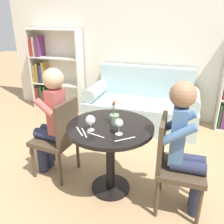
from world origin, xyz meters
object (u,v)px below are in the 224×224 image
(bookshelf_left, at_px, (52,74))
(person_right, at_px, (186,145))
(chair_right, at_px, (173,161))
(wine_glass_right, at_px, (119,124))
(couch, at_px, (142,107))
(flower_vase, at_px, (114,117))
(wine_glass_left, at_px, (90,121))
(chair_left, at_px, (59,135))
(person_left, at_px, (51,119))

(bookshelf_left, xyz_separation_m, person_right, (2.48, -1.99, 0.00))
(chair_right, bearing_deg, wine_glass_right, 99.69)
(couch, relative_size, flower_vase, 7.14)
(bookshelf_left, relative_size, wine_glass_left, 10.20)
(bookshelf_left, xyz_separation_m, chair_left, (1.18, -1.87, -0.17))
(bookshelf_left, relative_size, chair_left, 1.64)
(person_right, xyz_separation_m, flower_vase, (-0.67, 0.11, 0.13))
(bookshelf_left, distance_m, flower_vase, 2.61)
(couch, xyz_separation_m, person_right, (0.69, -1.72, 0.36))
(wine_glass_left, relative_size, flower_vase, 0.59)
(chair_left, relative_size, person_left, 0.73)
(wine_glass_left, bearing_deg, wine_glass_right, 0.47)
(chair_left, height_order, wine_glass_left, chair_left)
(chair_right, xyz_separation_m, flower_vase, (-0.59, 0.11, 0.31))
(wine_glass_left, relative_size, wine_glass_right, 1.00)
(chair_right, height_order, flower_vase, flower_vase)
(chair_left, relative_size, person_right, 0.73)
(chair_left, relative_size, wine_glass_right, 6.21)
(chair_right, distance_m, person_left, 1.32)
(wine_glass_left, bearing_deg, person_left, 156.88)
(bookshelf_left, xyz_separation_m, chair_right, (2.39, -1.99, -0.17))
(person_right, bearing_deg, wine_glass_right, 98.32)
(chair_left, relative_size, wine_glass_left, 6.21)
(chair_right, relative_size, flower_vase, 3.65)
(person_right, bearing_deg, couch, 21.27)
(person_right, bearing_deg, chair_left, 83.76)
(chair_right, bearing_deg, person_right, -89.52)
(wine_glass_left, xyz_separation_m, wine_glass_right, (0.26, 0.00, 0.01))
(couch, xyz_separation_m, chair_right, (0.61, -1.72, 0.18))
(bookshelf_left, height_order, wine_glass_left, bookshelf_left)
(person_left, relative_size, wine_glass_right, 8.49)
(chair_left, xyz_separation_m, wine_glass_left, (0.47, -0.22, 0.34))
(couch, bearing_deg, person_right, -68.04)
(person_right, bearing_deg, flower_vase, 80.25)
(wine_glass_right, bearing_deg, bookshelf_left, 132.46)
(chair_left, bearing_deg, person_left, -94.35)
(person_left, bearing_deg, wine_glass_left, 73.25)
(couch, height_order, wine_glass_left, couch)
(person_left, bearing_deg, couch, 162.63)
(bookshelf_left, height_order, flower_vase, bookshelf_left)
(chair_right, xyz_separation_m, wine_glass_left, (-0.75, -0.09, 0.34))
(bookshelf_left, xyz_separation_m, wine_glass_left, (1.64, -2.09, 0.16))
(bookshelf_left, bearing_deg, person_right, -38.80)
(chair_right, bearing_deg, flower_vase, 78.78)
(couch, distance_m, bookshelf_left, 1.84)
(bookshelf_left, relative_size, wine_glass_right, 10.20)
(chair_left, xyz_separation_m, person_right, (1.30, -0.13, 0.18))
(chair_right, relative_size, person_right, 0.73)
(person_right, height_order, wine_glass_right, person_right)
(person_left, height_order, flower_vase, person_left)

